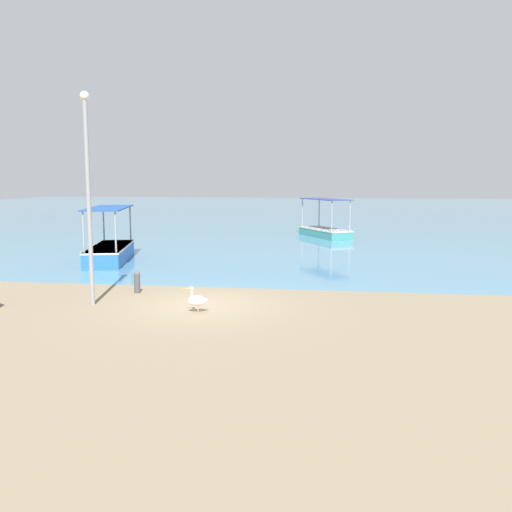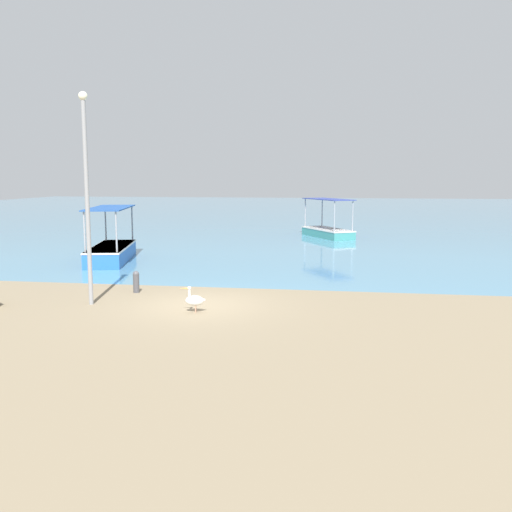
{
  "view_description": "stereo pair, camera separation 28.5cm",
  "coord_description": "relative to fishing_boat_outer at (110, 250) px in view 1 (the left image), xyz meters",
  "views": [
    {
      "loc": [
        4.3,
        -17.4,
        4.1
      ],
      "look_at": [
        0.94,
        5.85,
        0.81
      ],
      "focal_mm": 40.0,
      "sensor_mm": 36.0,
      "label": 1
    },
    {
      "loc": [
        4.58,
        -17.36,
        4.1
      ],
      "look_at": [
        0.94,
        5.85,
        0.81
      ],
      "focal_mm": 40.0,
      "sensor_mm": 36.0,
      "label": 2
    }
  ],
  "objects": [
    {
      "name": "mooring_bollard",
      "position": [
        3.92,
        -7.03,
        -0.13
      ],
      "size": [
        0.23,
        0.23,
        0.78
      ],
      "color": "#47474C",
      "rests_on": "ground"
    },
    {
      "name": "fishing_boat_outer",
      "position": [
        0.0,
        0.0,
        0.0
      ],
      "size": [
        2.85,
        5.66,
        2.62
      ],
      "color": "blue",
      "rests_on": "harbor_water"
    },
    {
      "name": "harbor_water",
      "position": [
        6.63,
        39.33,
        -0.55
      ],
      "size": [
        110.0,
        90.0,
        0.0
      ],
      "primitive_type": "cube",
      "color": "teal",
      "rests_on": "ground"
    },
    {
      "name": "lamp_post",
      "position": [
        3.15,
        -9.05,
        3.17
      ],
      "size": [
        0.28,
        0.28,
        6.69
      ],
      "color": "gray",
      "rests_on": "ground"
    },
    {
      "name": "ground",
      "position": [
        6.63,
        -8.67,
        -0.55
      ],
      "size": [
        120.0,
        120.0,
        0.0
      ],
      "primitive_type": "plane",
      "color": "#827258"
    },
    {
      "name": "pelican",
      "position": [
        6.74,
        -9.59,
        -0.17
      ],
      "size": [
        0.81,
        0.35,
        0.8
      ],
      "color": "#E0997A",
      "rests_on": "ground"
    },
    {
      "name": "fishing_boat_center",
      "position": [
        10.05,
        12.88,
        -0.05
      ],
      "size": [
        3.8,
        4.88,
        2.59
      ],
      "color": "teal",
      "rests_on": "harbor_water"
    }
  ]
}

